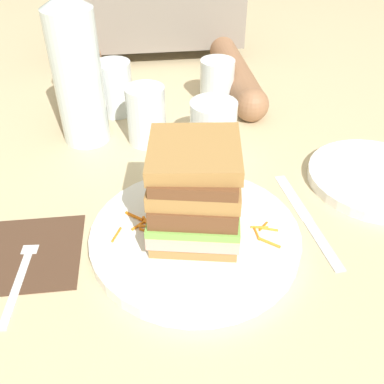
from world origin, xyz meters
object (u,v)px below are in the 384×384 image
main_plate (195,236)px  fork (23,266)px  napkin_dark (28,254)px  side_plate (375,178)px  juice_glass (213,129)px  water_bottle (77,70)px  empty_tumbler_2 (217,82)px  sandwich (195,193)px  empty_tumbler_0 (146,115)px  empty_tumbler_1 (115,88)px  knife (308,220)px

main_plate → fork: (-0.21, -0.02, -0.00)m
napkin_dark → side_plate: size_ratio=0.66×
juice_glass → water_bottle: size_ratio=0.30×
empty_tumbler_2 → sandwich: bearing=-104.0°
sandwich → empty_tumbler_0: (-0.05, 0.26, -0.03)m
empty_tumbler_0 → empty_tumbler_2: empty_tumbler_0 is taller
main_plate → juice_glass: 0.23m
water_bottle → empty_tumbler_0: 0.13m
main_plate → water_bottle: water_bottle is taller
water_bottle → empty_tumbler_0: size_ratio=2.80×
main_plate → empty_tumbler_1: bearing=105.1°
fork → empty_tumbler_2: (0.31, 0.41, 0.04)m
fork → knife: size_ratio=0.83×
fork → juice_glass: 0.36m
juice_glass → knife: bearing=-64.2°
sandwich → empty_tumbler_0: size_ratio=1.33×
knife → empty_tumbler_1: empty_tumbler_1 is taller
sandwich → side_plate: bearing=17.4°
sandwich → juice_glass: (0.06, 0.22, -0.04)m
napkin_dark → juice_glass: (0.27, 0.22, 0.03)m
knife → water_bottle: size_ratio=0.72×
fork → knife: 0.37m
empty_tumbler_0 → fork: bearing=-120.7°
napkin_dark → knife: size_ratio=0.65×
water_bottle → empty_tumbler_1: bearing=61.2°
water_bottle → side_plate: 0.49m
fork → empty_tumbler_1: size_ratio=1.68×
juice_glass → empty_tumbler_0: empty_tumbler_0 is taller
sandwich → juice_glass: sandwich is taller
fork → water_bottle: size_ratio=0.60×
fork → side_plate: side_plate is taller
napkin_dark → juice_glass: size_ratio=1.56×
empty_tumbler_0 → side_plate: bearing=-26.5°
napkin_dark → juice_glass: juice_glass is taller
empty_tumbler_1 → knife: bearing=-53.9°
napkin_dark → water_bottle: size_ratio=0.47×
empty_tumbler_2 → fork: bearing=-127.1°
juice_glass → water_bottle: (-0.21, 0.06, 0.09)m
fork → empty_tumbler_2: bearing=52.9°
empty_tumbler_2 → side_plate: size_ratio=0.43×
empty_tumbler_1 → juice_glass: bearing=-43.5°
water_bottle → main_plate: bearing=-61.7°
sandwich → side_plate: (0.29, 0.09, -0.07)m
main_plate → sandwich: (-0.00, 0.00, 0.07)m
knife → empty_tumbler_2: 0.38m
fork → empty_tumbler_1: empty_tumbler_1 is taller
water_bottle → empty_tumbler_2: 0.28m
main_plate → empty_tumbler_1: (-0.10, 0.37, 0.04)m
water_bottle → empty_tumbler_2: bearing=23.8°
main_plate → empty_tumbler_2: 0.40m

